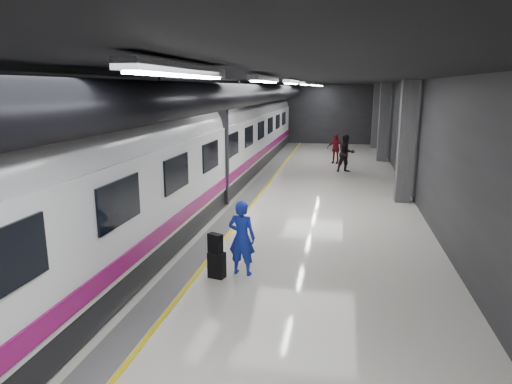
{
  "coord_description": "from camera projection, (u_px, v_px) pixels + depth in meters",
  "views": [
    {
      "loc": [
        2.22,
        -15.56,
        4.22
      ],
      "look_at": [
        -0.26,
        -2.43,
        1.16
      ],
      "focal_mm": 32.0,
      "sensor_mm": 36.0,
      "label": 1
    }
  ],
  "objects": [
    {
      "name": "traveler_far_b",
      "position": [
        336.0,
        149.0,
        25.93
      ],
      "size": [
        1.04,
        0.63,
        1.67
      ],
      "primitive_type": "imported",
      "rotation": [
        0.0,
        0.0,
        -0.24
      ],
      "color": "maroon",
      "rests_on": "ground"
    },
    {
      "name": "shoulder_bag",
      "position": [
        215.0,
        243.0,
        10.21
      ],
      "size": [
        0.37,
        0.3,
        0.44
      ],
      "primitive_type": "cube",
      "rotation": [
        0.0,
        0.0,
        -0.45
      ],
      "color": "black",
      "rests_on": "suitcase_main"
    },
    {
      "name": "train",
      "position": [
        187.0,
        149.0,
        16.37
      ],
      "size": [
        3.05,
        38.0,
        4.05
      ],
      "color": "black",
      "rests_on": "ground"
    },
    {
      "name": "suitcase_main",
      "position": [
        217.0,
        265.0,
        10.32
      ],
      "size": [
        0.41,
        0.31,
        0.6
      ],
      "primitive_type": "cube",
      "rotation": [
        0.0,
        0.0,
        -0.21
      ],
      "color": "black",
      "rests_on": "ground"
    },
    {
      "name": "traveler_far_a",
      "position": [
        346.0,
        153.0,
        23.13
      ],
      "size": [
        1.15,
        1.05,
        1.91
      ],
      "primitive_type": "imported",
      "rotation": [
        0.0,
        0.0,
        0.44
      ],
      "color": "black",
      "rests_on": "ground"
    },
    {
      "name": "suitcase_far",
      "position": [
        343.0,
        150.0,
        29.54
      ],
      "size": [
        0.37,
        0.27,
        0.49
      ],
      "primitive_type": "cube",
      "rotation": [
        0.0,
        0.0,
        0.19
      ],
      "color": "black",
      "rests_on": "ground"
    },
    {
      "name": "ground",
      "position": [
        276.0,
        209.0,
        16.25
      ],
      "size": [
        40.0,
        40.0,
        0.0
      ],
      "primitive_type": "plane",
      "color": "silver",
      "rests_on": "ground"
    },
    {
      "name": "platform_hall",
      "position": [
        273.0,
        107.0,
        16.43
      ],
      "size": [
        10.02,
        40.02,
        4.51
      ],
      "color": "black",
      "rests_on": "ground"
    },
    {
      "name": "traveler_main",
      "position": [
        242.0,
        238.0,
        10.39
      ],
      "size": [
        0.69,
        0.5,
        1.76
      ],
      "primitive_type": "imported",
      "rotation": [
        0.0,
        0.0,
        3.0
      ],
      "color": "#1B25CD",
      "rests_on": "ground"
    }
  ]
}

